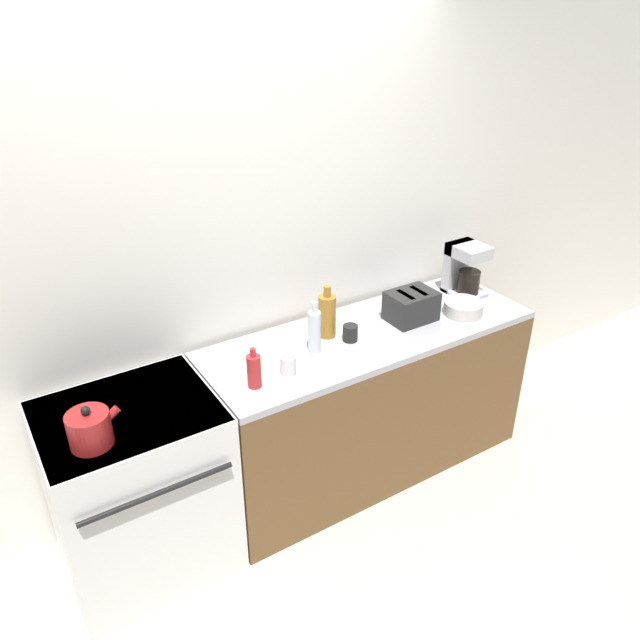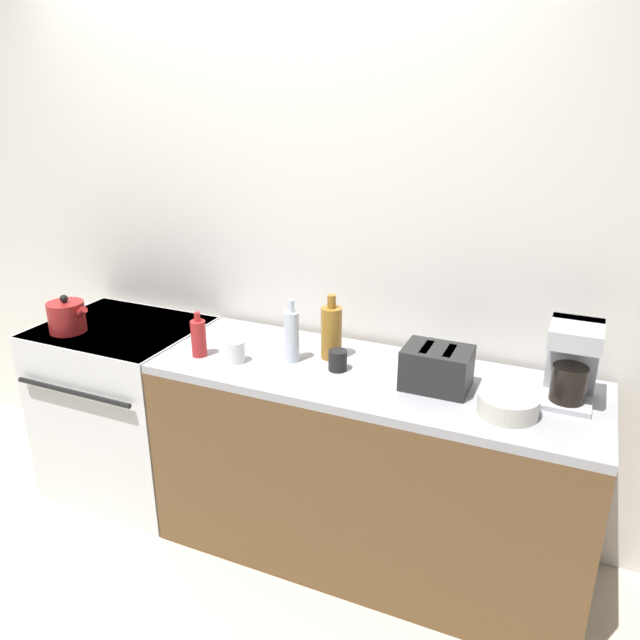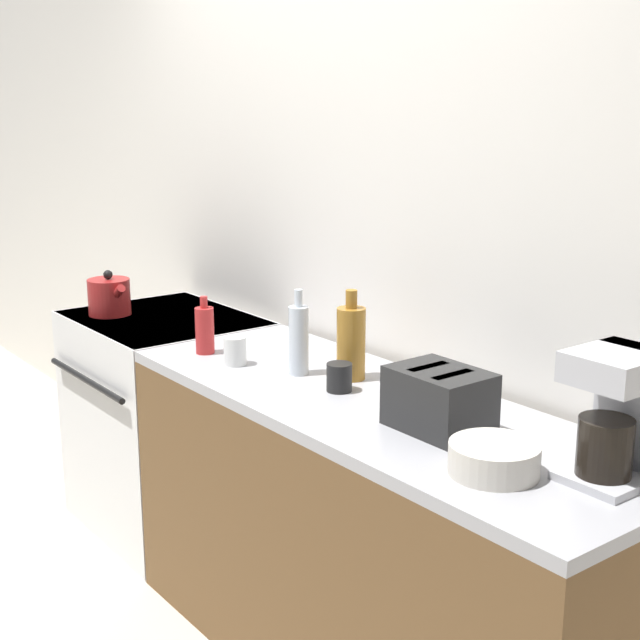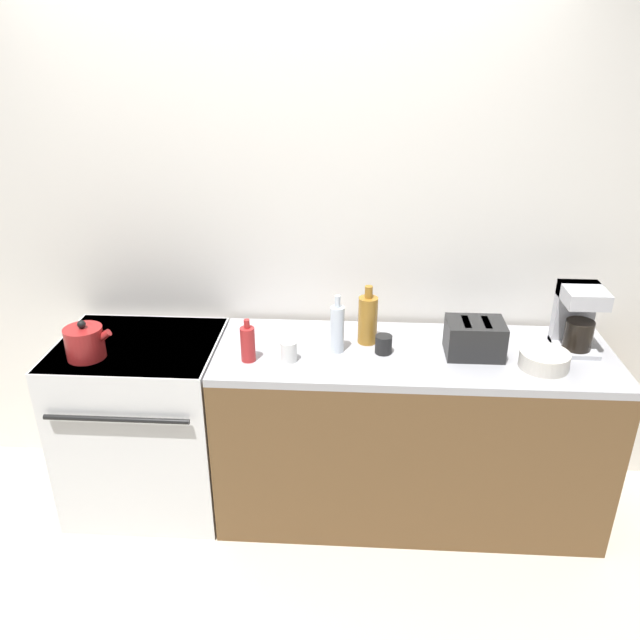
# 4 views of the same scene
# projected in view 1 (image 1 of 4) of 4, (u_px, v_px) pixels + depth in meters

# --- Properties ---
(ground_plane) EXTENTS (12.00, 12.00, 0.00)m
(ground_plane) POSITION_uv_depth(u_px,v_px,m) (297.00, 543.00, 3.15)
(ground_plane) COLOR beige
(wall_back) EXTENTS (8.00, 0.05, 2.60)m
(wall_back) POSITION_uv_depth(u_px,v_px,m) (222.00, 261.00, 3.04)
(wall_back) COLOR silver
(wall_back) RESTS_ON ground_plane
(stove) EXTENTS (0.75, 0.66, 0.89)m
(stove) POSITION_uv_depth(u_px,v_px,m) (140.00, 487.00, 2.86)
(stove) COLOR silver
(stove) RESTS_ON ground_plane
(counter_block) EXTENTS (1.81, 0.62, 0.89)m
(counter_block) POSITION_uv_depth(u_px,v_px,m) (367.00, 400.00, 3.48)
(counter_block) COLOR brown
(counter_block) RESTS_ON ground_plane
(kettle) EXTENTS (0.21, 0.17, 0.18)m
(kettle) POSITION_uv_depth(u_px,v_px,m) (90.00, 429.00, 2.43)
(kettle) COLOR maroon
(kettle) RESTS_ON stove
(toaster) EXTENTS (0.25, 0.19, 0.16)m
(toaster) POSITION_uv_depth(u_px,v_px,m) (411.00, 306.00, 3.34)
(toaster) COLOR black
(toaster) RESTS_ON counter_block
(coffee_maker) EXTENTS (0.18, 0.21, 0.30)m
(coffee_maker) POSITION_uv_depth(u_px,v_px,m) (464.00, 267.00, 3.60)
(coffee_maker) COLOR #B7B7BC
(coffee_maker) RESTS_ON counter_block
(bottle_amber) EXTENTS (0.09, 0.09, 0.28)m
(bottle_amber) POSITION_uv_depth(u_px,v_px,m) (327.00, 315.00, 3.17)
(bottle_amber) COLOR #9E6B23
(bottle_amber) RESTS_ON counter_block
(bottle_clear) EXTENTS (0.06, 0.06, 0.27)m
(bottle_clear) POSITION_uv_depth(u_px,v_px,m) (314.00, 331.00, 3.03)
(bottle_clear) COLOR silver
(bottle_clear) RESTS_ON counter_block
(bottle_red) EXTENTS (0.06, 0.06, 0.20)m
(bottle_red) POSITION_uv_depth(u_px,v_px,m) (254.00, 371.00, 2.78)
(bottle_red) COLOR #B72828
(bottle_red) RESTS_ON counter_block
(cup_black) EXTENTS (0.08, 0.08, 0.09)m
(cup_black) POSITION_uv_depth(u_px,v_px,m) (350.00, 333.00, 3.16)
(cup_black) COLOR black
(cup_black) RESTS_ON counter_block
(cup_white) EXTENTS (0.07, 0.07, 0.09)m
(cup_white) POSITION_uv_depth(u_px,v_px,m) (288.00, 365.00, 2.89)
(cup_white) COLOR white
(cup_white) RESTS_ON counter_block
(bowl) EXTENTS (0.21, 0.21, 0.07)m
(bowl) POSITION_uv_depth(u_px,v_px,m) (463.00, 308.00, 3.42)
(bowl) COLOR beige
(bowl) RESTS_ON counter_block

